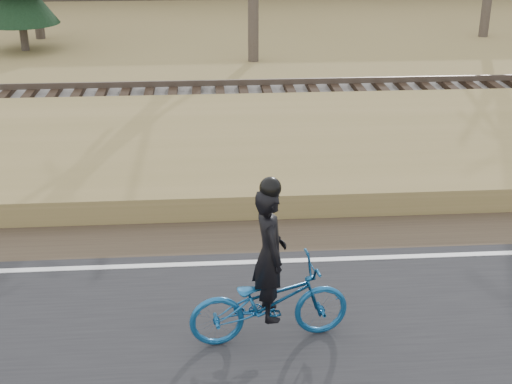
{
  "coord_description": "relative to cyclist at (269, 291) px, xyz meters",
  "views": [
    {
      "loc": [
        -2.17,
        -9.35,
        5.35
      ],
      "look_at": [
        -1.45,
        0.5,
        1.1
      ],
      "focal_mm": 50.0,
      "sensor_mm": 36.0,
      "label": 1
    }
  ],
  "objects": [
    {
      "name": "edge_line",
      "position": [
        1.45,
        1.98,
        -0.69
      ],
      "size": [
        120.0,
        0.12,
        0.01
      ],
      "primitive_type": "cube",
      "color": "silver",
      "rests_on": "road"
    },
    {
      "name": "railroad",
      "position": [
        1.45,
        9.78,
        -0.22
      ],
      "size": [
        120.0,
        2.4,
        0.29
      ],
      "color": "black",
      "rests_on": "ballast"
    },
    {
      "name": "ballast",
      "position": [
        1.45,
        9.78,
        -0.53
      ],
      "size": [
        120.0,
        3.0,
        0.45
      ],
      "primitive_type": "cube",
      "color": "slate",
      "rests_on": "ground"
    },
    {
      "name": "cyclist",
      "position": [
        0.0,
        0.0,
        0.0
      ],
      "size": [
        2.09,
        0.95,
        2.2
      ],
      "rotation": [
        0.0,
        0.0,
        1.7
      ],
      "color": "navy",
      "rests_on": "road"
    },
    {
      "name": "shoulder",
      "position": [
        1.45,
        2.98,
        -0.73
      ],
      "size": [
        120.0,
        1.6,
        0.04
      ],
      "primitive_type": "cube",
      "color": "#473A2B",
      "rests_on": "ground"
    },
    {
      "name": "ground",
      "position": [
        1.45,
        1.78,
        -0.75
      ],
      "size": [
        120.0,
        120.0,
        0.0
      ],
      "primitive_type": "plane",
      "color": "olive",
      "rests_on": "ground"
    },
    {
      "name": "embankment",
      "position": [
        1.45,
        5.98,
        -0.53
      ],
      "size": [
        120.0,
        5.0,
        0.44
      ],
      "primitive_type": "cube",
      "color": "olive",
      "rests_on": "ground"
    },
    {
      "name": "road",
      "position": [
        1.45,
        -0.72,
        -0.72
      ],
      "size": [
        120.0,
        6.0,
        0.06
      ],
      "primitive_type": "cube",
      "color": "black",
      "rests_on": "ground"
    }
  ]
}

